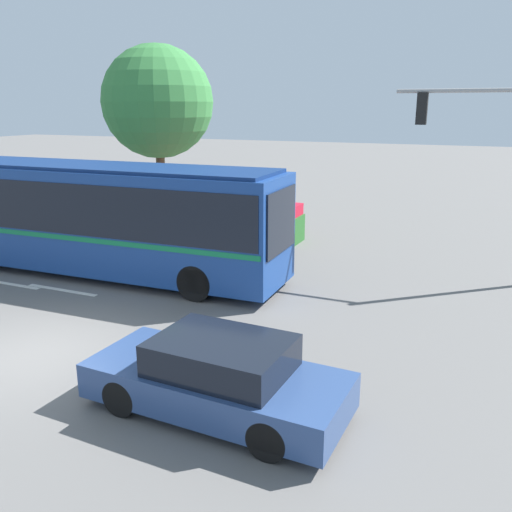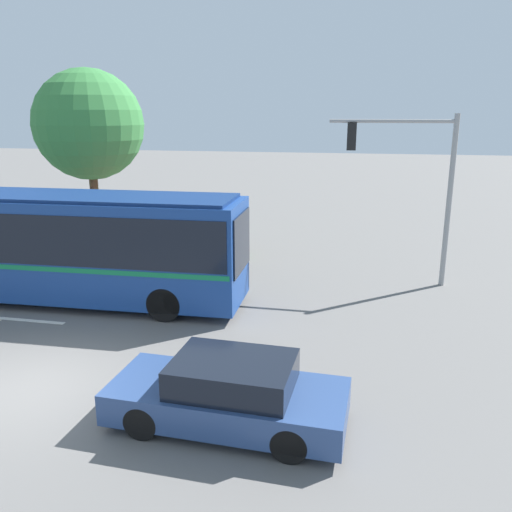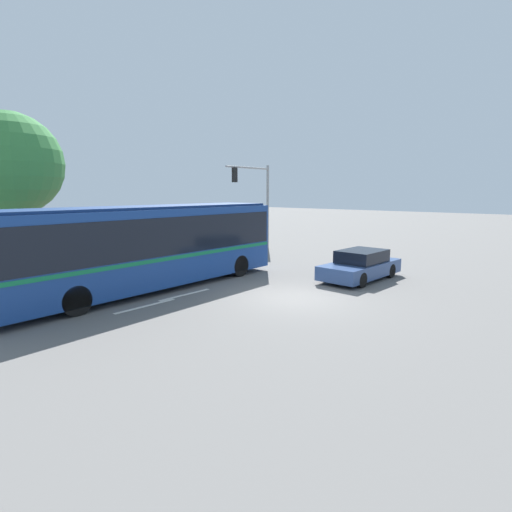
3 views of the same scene
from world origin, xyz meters
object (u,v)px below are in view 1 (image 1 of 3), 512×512
at_px(city_bus, 89,212).
at_px(sedan_foreground, 218,378).
at_px(street_tree_left, 158,102).
at_px(traffic_light_pole, 501,153).

height_order(city_bus, sedan_foreground, city_bus).
relative_size(sedan_foreground, street_tree_left, 0.60).
relative_size(traffic_light_pole, street_tree_left, 0.75).
bearing_deg(sedan_foreground, street_tree_left, -51.24).
bearing_deg(city_bus, traffic_light_pole, 17.63).
bearing_deg(sedan_foreground, traffic_light_pole, -110.30).
bearing_deg(city_bus, street_tree_left, 105.37).
bearing_deg(traffic_light_pole, sedan_foreground, 67.14).
distance_m(traffic_light_pole, street_tree_left, 14.21).
xyz_separation_m(sedan_foreground, street_tree_left, (-9.63, 13.16, 4.58)).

